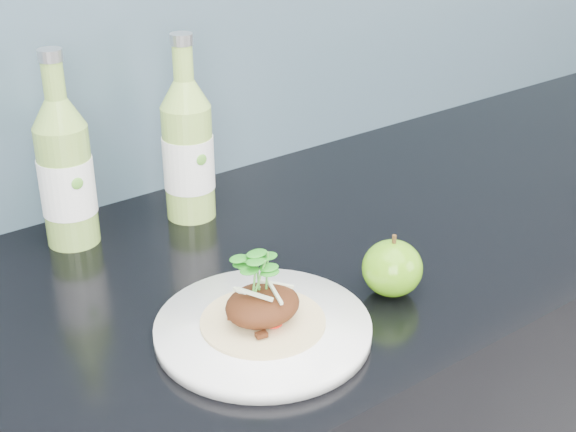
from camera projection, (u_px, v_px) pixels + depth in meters
name	position (u px, v px, depth m)	size (l,w,h in m)	color
dinner_plate	(263.00, 329.00, 0.89)	(0.30, 0.30, 0.02)	white
pork_taco	(263.00, 302.00, 0.87)	(0.14, 0.14, 0.09)	tan
green_apple	(392.00, 268.00, 0.95)	(0.08, 0.08, 0.08)	#44850E
cider_bottle_left	(66.00, 173.00, 1.04)	(0.09, 0.09, 0.26)	#7EA545
cider_bottle_right	(188.00, 150.00, 1.12)	(0.09, 0.09, 0.26)	#8EB84C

